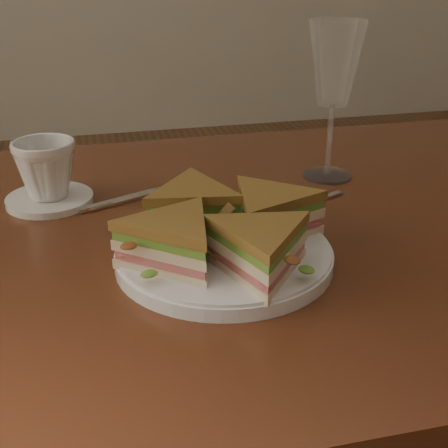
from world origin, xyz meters
name	(u,v)px	position (x,y,z in m)	size (l,w,h in m)	color
table	(225,290)	(0.00, 0.00, 0.65)	(1.20, 0.80, 0.75)	#3E1B0E
plate	(224,256)	(-0.02, -0.10, 0.76)	(0.25, 0.25, 0.02)	white
sandwich_wedges	(224,228)	(-0.02, -0.10, 0.80)	(0.30, 0.30, 0.06)	beige
crisps_mound	(224,231)	(-0.02, -0.10, 0.79)	(0.09, 0.09, 0.05)	#B95517
spoon	(270,214)	(0.07, 0.01, 0.75)	(0.17, 0.08, 0.01)	silver
knife	(142,195)	(-0.09, 0.13, 0.75)	(0.20, 0.10, 0.00)	silver
wine_glass	(335,68)	(0.20, 0.14, 0.92)	(0.09, 0.09, 0.24)	white
saucer	(50,199)	(-0.23, 0.14, 0.76)	(0.12, 0.12, 0.01)	white
coffee_cup	(46,169)	(-0.23, 0.14, 0.80)	(0.09, 0.09, 0.08)	white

